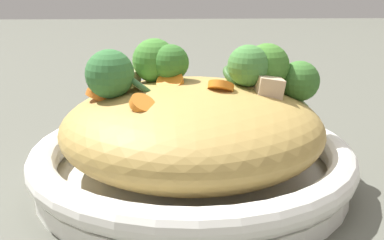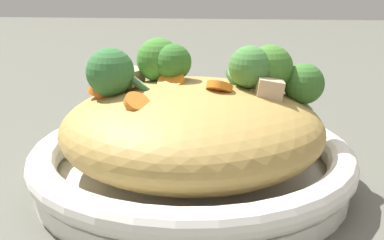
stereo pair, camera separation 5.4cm
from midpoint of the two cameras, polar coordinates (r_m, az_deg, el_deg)
The scene contains 7 objects.
ground_plane at distance 0.56m, azimuth -2.76°, elevation -6.97°, with size 3.00×3.00×0.00m, color #53544A.
serving_bowl at distance 0.55m, azimuth -2.79°, elevation -4.68°, with size 0.33×0.33×0.05m.
noodle_heap at distance 0.54m, azimuth -2.83°, elevation -0.94°, with size 0.26×0.26×0.09m.
broccoli_florets at distance 0.54m, azimuth -1.48°, elevation 5.24°, with size 0.11×0.25×0.07m.
carrot_coins at distance 0.52m, azimuth -6.58°, elevation 2.92°, with size 0.09×0.15×0.03m.
zucchini_slices at distance 0.56m, azimuth 1.56°, elevation 3.81°, with size 0.11×0.18×0.04m.
chicken_chunks at distance 0.55m, azimuth -4.56°, elevation 3.71°, with size 0.07×0.18×0.03m.
Camera 1 is at (0.51, -0.02, 0.23)m, focal length 51.15 mm.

